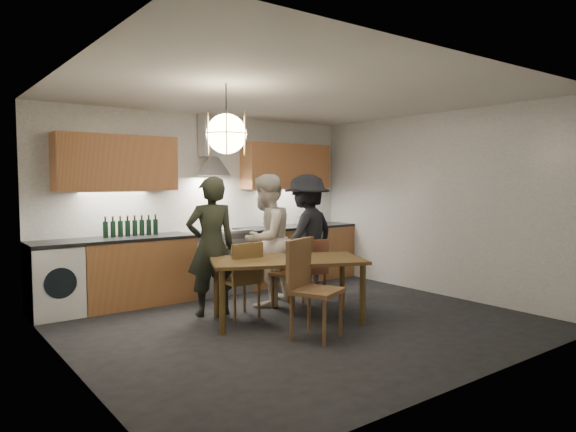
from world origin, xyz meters
TOP-DOWN VIEW (x-y plane):
  - ground at (0.00, 0.00)m, footprint 5.00×5.00m
  - room_shell at (0.00, 0.00)m, footprint 5.02×4.52m
  - counter_run at (0.02, 1.95)m, footprint 5.00×0.62m
  - range_stove at (0.00, 1.94)m, footprint 0.90×0.60m
  - wall_fixtures at (0.00, 2.07)m, footprint 4.30×0.54m
  - pendant_lamp at (-1.00, -0.10)m, footprint 0.43×0.43m
  - dining_table at (-0.09, 0.10)m, footprint 1.94×1.50m
  - chair_back_left at (-0.44, 0.50)m, footprint 0.42×0.42m
  - chair_back_mid at (0.33, 0.47)m, footprint 0.51×0.51m
  - chair_back_right at (0.69, 0.60)m, footprint 0.47×0.47m
  - chair_front at (-0.29, -0.53)m, footprint 0.60×0.60m
  - person_left at (-0.66, 0.88)m, footprint 0.68×0.51m
  - person_mid at (0.16, 0.90)m, footprint 1.03×0.93m
  - person_right at (0.95, 1.01)m, footprint 1.25×0.94m
  - mixing_bowl at (0.99, 1.89)m, footprint 0.38×0.38m
  - stock_pot at (1.65, 1.99)m, footprint 0.20×0.20m
  - wine_bottles at (-1.22, 2.03)m, footprint 0.74×0.06m

SIDE VIEW (x-z plane):
  - ground at x=0.00m, z-range 0.00..0.00m
  - range_stove at x=0.00m, z-range -0.02..0.90m
  - counter_run at x=0.02m, z-range 0.00..0.90m
  - chair_back_right at x=0.69m, z-range 0.06..0.92m
  - chair_back_left at x=-0.44m, z-range 0.07..0.97m
  - chair_back_mid at x=0.33m, z-range 0.07..0.99m
  - chair_front at x=-0.29m, z-range 0.07..1.10m
  - dining_table at x=-0.09m, z-range 0.28..1.01m
  - person_left at x=-0.66m, z-range 0.00..1.68m
  - person_mid at x=0.16m, z-range 0.00..1.72m
  - person_right at x=0.95m, z-range 0.00..1.72m
  - mixing_bowl at x=0.99m, z-range 0.90..0.98m
  - stock_pot at x=1.65m, z-range 0.90..1.03m
  - wine_bottles at x=-1.22m, z-range 0.90..1.17m
  - room_shell at x=0.00m, z-range 0.40..3.01m
  - wall_fixtures at x=0.00m, z-range 1.32..2.42m
  - pendant_lamp at x=-1.00m, z-range 1.75..2.45m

